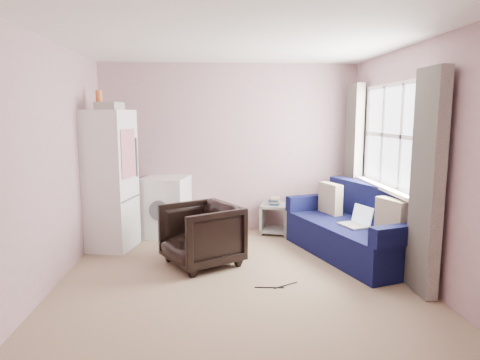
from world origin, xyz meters
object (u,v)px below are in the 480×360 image
at_px(side_table, 275,216).
at_px(washing_machine, 166,205).
at_px(sofa, 357,231).
at_px(armchair, 201,232).
at_px(fridge, 107,179).

bearing_deg(side_table, washing_machine, -179.70).
relative_size(side_table, sofa, 0.26).
height_order(armchair, fridge, fridge).
height_order(side_table, sofa, sofa).
xyz_separation_m(washing_machine, side_table, (1.59, 0.01, -0.20)).
bearing_deg(sofa, fridge, 152.65).
distance_m(fridge, side_table, 2.44).
distance_m(armchair, washing_machine, 1.39).
bearing_deg(washing_machine, sofa, -10.87).
height_order(armchair, side_table, armchair).
height_order(fridge, sofa, fridge).
xyz_separation_m(fridge, side_table, (2.28, 0.55, -0.66)).
distance_m(fridge, washing_machine, 1.00).
bearing_deg(washing_machine, side_table, 12.87).
xyz_separation_m(fridge, washing_machine, (0.69, 0.54, -0.47)).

